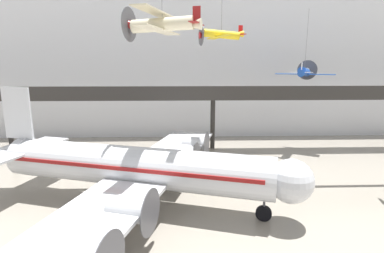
{
  "coord_description": "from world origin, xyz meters",
  "views": [
    {
      "loc": [
        -4.59,
        -13.45,
        12.63
      ],
      "look_at": [
        -3.82,
        9.89,
        7.76
      ],
      "focal_mm": 28.0,
      "sensor_mm": 36.0,
      "label": 1
    }
  ],
  "objects": [
    {
      "name": "mezzanine_walkway",
      "position": [
        0.0,
        29.85,
        7.99
      ],
      "size": [
        110.0,
        3.2,
        9.64
      ],
      "color": "#2D2B28",
      "rests_on": "ground"
    },
    {
      "name": "suspended_plane_cream_biplane",
      "position": [
        -6.27,
        13.42,
        15.99
      ],
      "size": [
        7.04,
        8.36,
        5.66
      ],
      "rotation": [
        0.0,
        0.0,
        2.85
      ],
      "color": "beige"
    },
    {
      "name": "hangar_back_wall",
      "position": [
        0.0,
        39.76,
        12.23
      ],
      "size": [
        140.0,
        3.0,
        24.47
      ],
      "color": "silver",
      "rests_on": "ground"
    },
    {
      "name": "suspended_plane_blue_trainer",
      "position": [
        12.83,
        29.23,
        11.54
      ],
      "size": [
        7.73,
        6.93,
        9.74
      ],
      "rotation": [
        0.0,
        0.0,
        1.06
      ],
      "color": "#1E4CAD"
    },
    {
      "name": "airliner_silver_main",
      "position": [
        -9.05,
        12.22,
        3.61
      ],
      "size": [
        30.35,
        35.25,
        10.51
      ],
      "rotation": [
        0.0,
        0.0,
        -0.29
      ],
      "color": "silver",
      "rests_on": "ground"
    },
    {
      "name": "suspended_plane_yellow_lowwing",
      "position": [
        -0.2,
        21.14,
        15.86
      ],
      "size": [
        5.26,
        6.36,
        5.6
      ],
      "rotation": [
        0.0,
        0.0,
        3.34
      ],
      "color": "yellow"
    }
  ]
}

